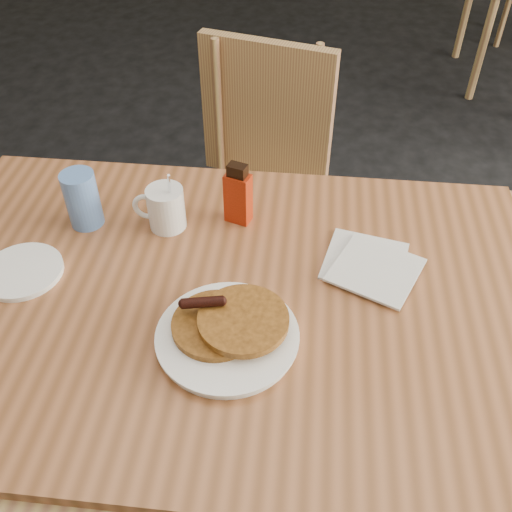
{
  "coord_description": "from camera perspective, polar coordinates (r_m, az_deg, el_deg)",
  "views": [
    {
      "loc": [
        0.13,
        -0.8,
        1.58
      ],
      "look_at": [
        0.03,
        0.03,
        0.8
      ],
      "focal_mm": 40.0,
      "sensor_mm": 36.0,
      "label": 1
    }
  ],
  "objects": [
    {
      "name": "blue_tumbler",
      "position": [
        1.32,
        -16.98,
        5.45
      ],
      "size": [
        0.09,
        0.09,
        0.13
      ],
      "primitive_type": "cylinder",
      "rotation": [
        0.0,
        0.0,
        0.18
      ],
      "color": "#5985D1",
      "rests_on": "main_table"
    },
    {
      "name": "napkin_stack",
      "position": [
        1.21,
        11.35,
        -0.91
      ],
      "size": [
        0.23,
        0.24,
        0.01
      ],
      "rotation": [
        0.0,
        0.0,
        -0.21
      ],
      "color": "silver",
      "rests_on": "main_table"
    },
    {
      "name": "floor",
      "position": [
        1.78,
        -1.23,
        -19.77
      ],
      "size": [
        10.0,
        10.0,
        0.0
      ],
      "primitive_type": "plane",
      "color": "black",
      "rests_on": "ground"
    },
    {
      "name": "side_saucer",
      "position": [
        1.27,
        -22.34,
        -1.42
      ],
      "size": [
        0.21,
        0.21,
        0.01
      ],
      "primitive_type": "cylinder",
      "rotation": [
        0.0,
        0.0,
        -0.3
      ],
      "color": "white",
      "rests_on": "main_table"
    },
    {
      "name": "pancake_plate",
      "position": [
        1.05,
        -2.82,
        -7.54
      ],
      "size": [
        0.26,
        0.26,
        0.07
      ],
      "rotation": [
        0.0,
        0.0,
        -0.22
      ],
      "color": "white",
      "rests_on": "main_table"
    },
    {
      "name": "chair_main_far",
      "position": [
        1.81,
        0.64,
        8.51
      ],
      "size": [
        0.51,
        0.52,
        0.93
      ],
      "rotation": [
        0.0,
        0.0,
        -0.25
      ],
      "color": "tan",
      "rests_on": "floor"
    },
    {
      "name": "coffee_mug",
      "position": [
        1.28,
        -9.1,
        4.82
      ],
      "size": [
        0.12,
        0.08,
        0.16
      ],
      "rotation": [
        0.0,
        0.0,
        -0.1
      ],
      "color": "white",
      "rests_on": "main_table"
    },
    {
      "name": "syrup_bottle",
      "position": [
        1.27,
        -1.81,
        6.08
      ],
      "size": [
        0.06,
        0.05,
        0.15
      ],
      "rotation": [
        0.0,
        0.0,
        -0.31
      ],
      "color": "maroon",
      "rests_on": "main_table"
    },
    {
      "name": "main_table",
      "position": [
        1.17,
        -3.47,
        -5.11
      ],
      "size": [
        1.35,
        0.92,
        0.75
      ],
      "rotation": [
        0.0,
        0.0,
        0.01
      ],
      "color": "#A16039",
      "rests_on": "floor"
    }
  ]
}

